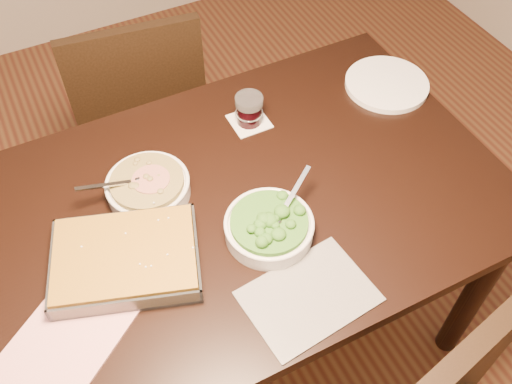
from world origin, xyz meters
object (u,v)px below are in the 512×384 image
Objects in this scene: baking_dish at (126,259)px; chair_far at (140,108)px; broccoli_bowl at (269,226)px; stew_bowl at (148,186)px; wine_tumbler at (249,109)px; table at (238,221)px; dinner_plate at (387,84)px.

chair_far reaches higher than baking_dish.
broccoli_bowl is 0.88m from chair_far.
wine_tumbler is (0.35, 0.12, 0.02)m from stew_bowl.
chair_far is at bearing 94.34° from table.
wine_tumbler is at bearing 122.04° from chair_far.
broccoli_bowl reaches higher than dinner_plate.
chair_far is at bearing 142.12° from dinner_plate.
table is at bearing 100.28° from broccoli_bowl.
stew_bowl reaches higher than baking_dish.
wine_tumbler is at bearing 51.50° from baking_dish.
baking_dish is at bearing -146.84° from wine_tumbler.
wine_tumbler reaches higher than dinner_plate.
dinner_plate is (0.92, 0.26, -0.02)m from baking_dish.
stew_bowl is at bearing -160.66° from wine_tumbler.
stew_bowl is 0.22m from baking_dish.
dinner_plate is at bearing 5.28° from stew_bowl.
table is 0.35m from baking_dish.
chair_far reaches higher than stew_bowl.
broccoli_bowl is (0.02, -0.13, 0.13)m from table.
wine_tumbler is at bearing 57.28° from table.
broccoli_bowl is 0.58× the size of baking_dish.
wine_tumbler reaches higher than stew_bowl.
dinner_plate is at bearing -6.33° from wine_tumbler.
chair_far is (0.14, 0.58, -0.27)m from stew_bowl.
dinner_plate is at bearing 149.68° from chair_far.
dinner_plate is 0.86m from chair_far.
broccoli_bowl is at bearing 102.85° from chair_far.
table is 6.06× the size of broccoli_bowl.
baking_dish is 4.47× the size of wine_tumbler.
table is at bearing -122.72° from wine_tumbler.
table is 3.52× the size of baking_dish.
table is at bearing -162.16° from dinner_plate.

